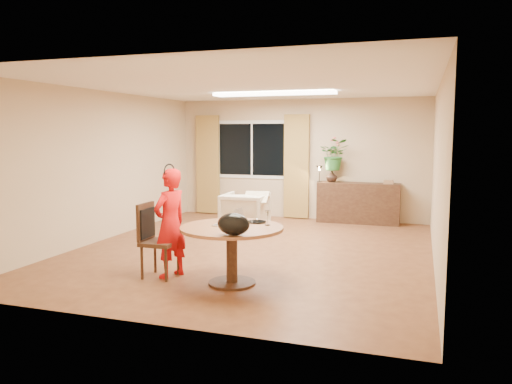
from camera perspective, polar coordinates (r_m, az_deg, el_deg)
floor at (r=8.05m, az=-0.45°, el=-6.69°), size 6.50×6.50×0.00m
ceiling at (r=7.86m, az=-0.47°, el=12.07°), size 6.50×6.50×0.00m
wall_back at (r=10.97m, az=5.03°, el=3.76°), size 5.50×0.00×5.50m
wall_left at (r=9.12m, az=-17.08°, el=2.87°), size 0.00×6.50×6.50m
wall_right at (r=7.44m, az=20.03°, el=1.93°), size 0.00×6.50×6.50m
window at (r=11.25m, az=-0.46°, el=4.88°), size 1.70×0.03×1.30m
curtain_left at (r=11.58m, az=-5.52°, el=3.14°), size 0.55×0.08×2.25m
curtain_right at (r=10.90m, az=4.65°, el=2.93°), size 0.55×0.08×2.25m
ceiling_panel at (r=9.00m, az=2.04°, el=11.17°), size 2.20×0.35×0.05m
dining_table at (r=6.20m, az=-2.78°, el=-5.37°), size 1.28×1.28×0.73m
dining_chair at (r=6.62m, az=-10.93°, el=-5.47°), size 0.47×0.43×0.97m
child at (r=6.57m, az=-9.76°, el=-3.54°), size 0.60×0.48×1.42m
laptop at (r=6.20m, az=-3.23°, el=-2.79°), size 0.36×0.25×0.24m
tumbler at (r=6.38m, az=-2.07°, el=-3.05°), size 0.10×0.10×0.12m
wine_glass at (r=6.23m, az=1.31°, el=-2.95°), size 0.07×0.07×0.19m
pot_lid at (r=6.42m, az=0.12°, el=-3.35°), size 0.26×0.26×0.04m
handbag at (r=5.62m, az=-2.59°, el=-3.71°), size 0.42×0.29×0.25m
armchair at (r=9.44m, az=-1.24°, el=-2.35°), size 0.83×0.85×0.75m
throw at (r=9.23m, az=0.00°, el=-0.11°), size 0.54×0.62×0.03m
sideboard at (r=10.59m, az=11.60°, el=-1.24°), size 1.68×0.41×0.84m
vase at (r=10.61m, az=8.65°, el=1.80°), size 0.26×0.26×0.25m
bouquet at (r=10.58m, az=8.95°, el=4.24°), size 0.66×0.59×0.66m
book_stack at (r=10.49m, az=14.90°, el=1.13°), size 0.24×0.21×0.08m
desk_lamp at (r=10.60m, az=7.26°, el=2.13°), size 0.18×0.18×0.36m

